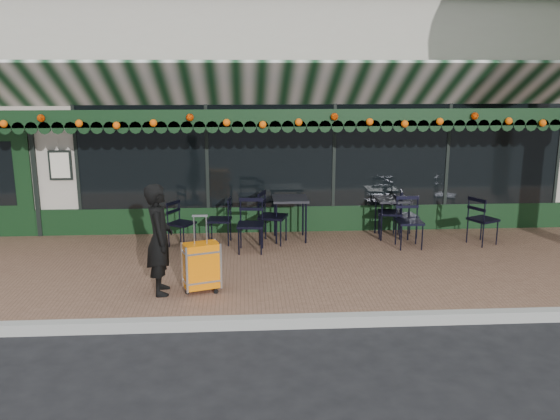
{
  "coord_description": "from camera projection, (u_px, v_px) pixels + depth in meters",
  "views": [
    {
      "loc": [
        -0.32,
        -7.11,
        3.23
      ],
      "look_at": [
        0.22,
        1.6,
        1.15
      ],
      "focal_mm": 38.0,
      "sensor_mm": 36.0,
      "label": 1
    }
  ],
  "objects": [
    {
      "name": "sidewalk",
      "position": [
        265.0,
        269.0,
        9.6
      ],
      "size": [
        18.0,
        4.0,
        0.15
      ],
      "primitive_type": "cube",
      "color": "brown",
      "rests_on": "ground"
    },
    {
      "name": "woman",
      "position": [
        159.0,
        239.0,
        8.2
      ],
      "size": [
        0.44,
        0.61,
        1.56
      ],
      "primitive_type": "imported",
      "rotation": [
        0.0,
        0.0,
        1.69
      ],
      "color": "black",
      "rests_on": "sidewalk"
    },
    {
      "name": "cafe_table_a",
      "position": [
        392.0,
        202.0,
        11.02
      ],
      "size": [
        0.6,
        0.6,
        0.74
      ],
      "color": "black",
      "rests_on": "sidewalk"
    },
    {
      "name": "chair_b_left",
      "position": [
        220.0,
        220.0,
        10.65
      ],
      "size": [
        0.47,
        0.47,
        0.86
      ],
      "primitive_type": null,
      "rotation": [
        0.0,
        0.0,
        -1.67
      ],
      "color": "black",
      "rests_on": "sidewalk"
    },
    {
      "name": "chair_a_extra",
      "position": [
        483.0,
        220.0,
        10.62
      ],
      "size": [
        0.59,
        0.59,
        0.88
      ],
      "primitive_type": null,
      "rotation": [
        0.0,
        0.0,
        2.03
      ],
      "color": "black",
      "rests_on": "sidewalk"
    },
    {
      "name": "restaurant_building",
      "position": [
        255.0,
        109.0,
        14.75
      ],
      "size": [
        12.0,
        9.6,
        4.5
      ],
      "color": "#A9A092",
      "rests_on": "ground"
    },
    {
      "name": "curb",
      "position": [
        271.0,
        322.0,
        7.58
      ],
      "size": [
        18.0,
        0.16,
        0.15
      ],
      "primitive_type": "cube",
      "color": "#9E9E99",
      "rests_on": "ground"
    },
    {
      "name": "chair_a_right",
      "position": [
        406.0,
        216.0,
        11.08
      ],
      "size": [
        0.45,
        0.45,
        0.8
      ],
      "primitive_type": null,
      "rotation": [
        0.0,
        0.0,
        1.69
      ],
      "color": "black",
      "rests_on": "sidewalk"
    },
    {
      "name": "chair_a_left",
      "position": [
        390.0,
        213.0,
        11.06
      ],
      "size": [
        0.53,
        0.53,
        0.91
      ],
      "primitive_type": null,
      "rotation": [
        0.0,
        0.0,
        -1.76
      ],
      "color": "black",
      "rests_on": "sidewalk"
    },
    {
      "name": "chair_b_right",
      "position": [
        273.0,
        217.0,
        10.67
      ],
      "size": [
        0.6,
        0.6,
        0.95
      ],
      "primitive_type": null,
      "rotation": [
        0.0,
        0.0,
        1.25
      ],
      "color": "black",
      "rests_on": "sidewalk"
    },
    {
      "name": "ground",
      "position": [
        270.0,
        325.0,
        7.67
      ],
      "size": [
        80.0,
        80.0,
        0.0
      ],
      "primitive_type": "plane",
      "color": "black",
      "rests_on": "ground"
    },
    {
      "name": "chair_b_front",
      "position": [
        251.0,
        226.0,
        10.15
      ],
      "size": [
        0.5,
        0.5,
        0.93
      ],
      "primitive_type": null,
      "rotation": [
        0.0,
        0.0,
        -0.09
      ],
      "color": "black",
      "rests_on": "sidewalk"
    },
    {
      "name": "chair_a_front",
      "position": [
        409.0,
        222.0,
        10.4
      ],
      "size": [
        0.46,
        0.46,
        0.91
      ],
      "primitive_type": null,
      "rotation": [
        0.0,
        0.0,
        -0.0
      ],
      "color": "black",
      "rests_on": "sidewalk"
    },
    {
      "name": "chair_solo",
      "position": [
        182.0,
        224.0,
        10.49
      ],
      "size": [
        0.56,
        0.56,
        0.81
      ],
      "primitive_type": null,
      "rotation": [
        0.0,
        0.0,
        1.01
      ],
      "color": "black",
      "rests_on": "sidewalk"
    },
    {
      "name": "suitcase",
      "position": [
        201.0,
        266.0,
        8.34
      ],
      "size": [
        0.55,
        0.41,
        1.11
      ],
      "rotation": [
        0.0,
        0.0,
        0.33
      ],
      "color": "orange",
      "rests_on": "sidewalk"
    },
    {
      "name": "cafe_table_b",
      "position": [
        290.0,
        202.0,
        10.83
      ],
      "size": [
        0.64,
        0.64,
        0.79
      ],
      "color": "black",
      "rests_on": "sidewalk"
    }
  ]
}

